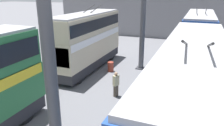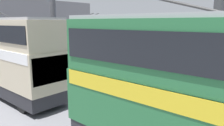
{
  "view_description": "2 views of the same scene",
  "coord_description": "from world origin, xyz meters",
  "views": [
    {
      "loc": [
        -1.58,
        -4.72,
        7.0
      ],
      "look_at": [
        12.37,
        0.87,
        2.03
      ],
      "focal_mm": 35.0,
      "sensor_mm": 36.0,
      "label": 1
    },
    {
      "loc": [
        1.25,
        11.12,
        4.92
      ],
      "look_at": [
        11.04,
        -0.16,
        2.08
      ],
      "focal_mm": 35.0,
      "sensor_mm": 36.0,
      "label": 2
    }
  ],
  "objects": [
    {
      "name": "bus_left_near",
      "position": [
        6.62,
        -4.72,
        2.96
      ],
      "size": [
        11.32,
        2.54,
        5.85
      ],
      "color": "black",
      "rests_on": "ground_plane"
    },
    {
      "name": "support_column_far",
      "position": [
        17.57,
        0.0,
        4.05
      ],
      "size": [
        0.85,
        0.85,
        8.34
      ],
      "color": "#4C4C51",
      "rests_on": "ground_plane"
    },
    {
      "name": "bus_right_far",
      "position": [
        15.88,
        4.72,
        2.94
      ],
      "size": [
        9.88,
        2.54,
        5.76
      ],
      "color": "black",
      "rests_on": "ground_plane"
    },
    {
      "name": "person_by_left_row",
      "position": [
        8.49,
        -2.72,
        0.95
      ],
      "size": [
        0.28,
        0.44,
        1.79
      ],
      "rotation": [
        0.0,
        0.0,
        3.24
      ],
      "color": "#473D33",
      "rests_on": "ground_plane"
    },
    {
      "name": "oil_drum",
      "position": [
        15.77,
        2.36,
        0.44
      ],
      "size": [
        0.57,
        0.57,
        0.89
      ],
      "color": "#933828",
      "rests_on": "ground_plane"
    },
    {
      "name": "bus_left_far",
      "position": [
        19.5,
        -4.72,
        2.93
      ],
      "size": [
        9.78,
        2.54,
        5.77
      ],
      "color": "black",
      "rests_on": "ground_plane"
    },
    {
      "name": "person_aisle_midway",
      "position": [
        11.27,
        0.13,
        0.96
      ],
      "size": [
        0.48,
        0.38,
        1.81
      ],
      "rotation": [
        0.0,
        0.0,
        1.17
      ],
      "color": "#473D33",
      "rests_on": "ground_plane"
    },
    {
      "name": "bus_right_mid",
      "position": [
        2.71,
        4.72,
        2.92
      ],
      "size": [
        10.7,
        2.54,
        5.77
      ],
      "color": "black",
      "rests_on": "ground_plane"
    },
    {
      "name": "support_column_near",
      "position": [
        4.33,
        0.0,
        4.05
      ],
      "size": [
        0.85,
        0.85,
        8.34
      ],
      "color": "#4C4C51",
      "rests_on": "ground_plane"
    }
  ]
}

